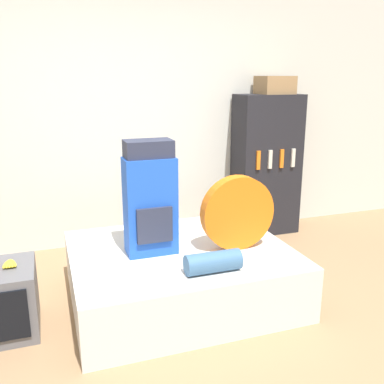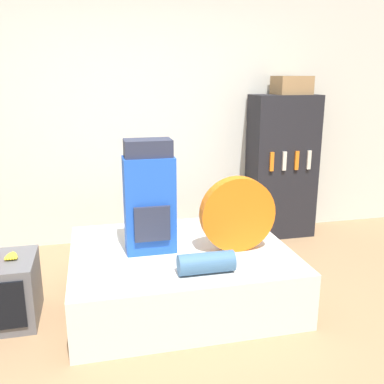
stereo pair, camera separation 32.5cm
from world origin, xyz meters
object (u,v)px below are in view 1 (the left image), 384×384
Objects in this scene: tent_bag at (237,213)px; bookshelf at (266,165)px; backpack at (150,200)px; cardboard_box at (275,85)px; sleeping_roll at (213,262)px.

bookshelf is (0.96, 1.30, 0.06)m from tent_bag.
tent_bag is (0.65, -0.14, -0.13)m from backpack.
tent_bag is 1.62m from bookshelf.
bookshelf reaches higher than tent_bag.
backpack is at bearing -144.97° from cardboard_box.
backpack is at bearing 167.80° from tent_bag.
tent_bag is 0.37× the size of bookshelf.
bookshelf is (1.61, 1.16, -0.07)m from backpack.
backpack is 2.20m from cardboard_box.
cardboard_box is at bearing 50.59° from sleeping_roll.
backpack is 1.49× the size of tent_bag.
bookshelf is at bearing 51.81° from sleeping_roll.
bookshelf is at bearing 35.84° from backpack.
cardboard_box reaches higher than bookshelf.
tent_bag is at bearing -126.35° from bookshelf.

